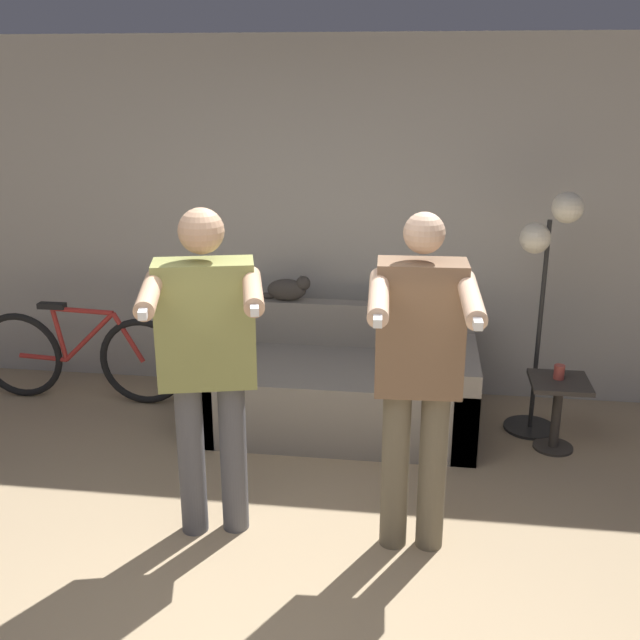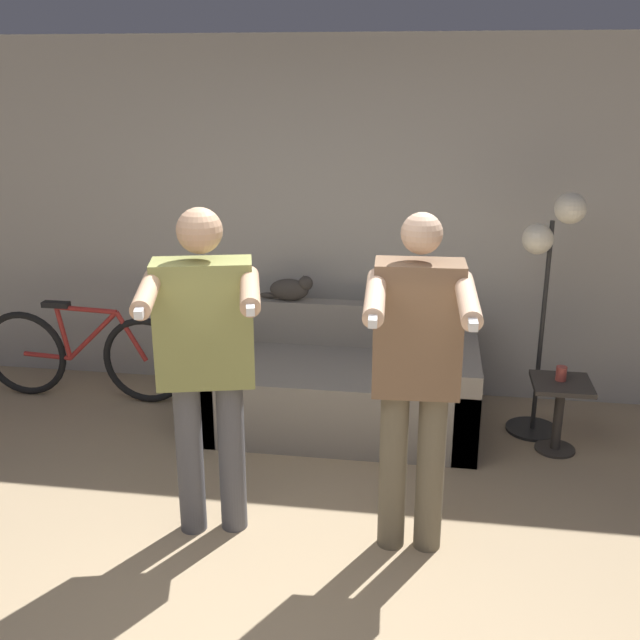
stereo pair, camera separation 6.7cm
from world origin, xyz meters
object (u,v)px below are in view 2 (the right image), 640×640
object	(u,v)px
person_left	(205,352)
person_right	(416,367)
couch	(340,388)
cat	(291,289)
cup	(561,373)
bicycle	(84,355)
side_table	(560,403)
floor_lamp	(550,261)

from	to	relation	value
person_left	person_right	xyz separation A→B (m)	(1.04, -0.00, -0.02)
couch	cat	world-z (taller)	cat
cup	bicycle	distance (m)	3.38
cat	cup	xyz separation A→B (m)	(1.83, -0.49, -0.34)
person_left	cat	xyz separation A→B (m)	(0.11, 1.71, -0.15)
bicycle	cup	bearing A→B (deg)	-5.00
side_table	floor_lamp	bearing A→B (deg)	111.78
couch	floor_lamp	world-z (taller)	floor_lamp
person_left	cat	size ratio (longest dim) A/B	4.37
person_right	cup	xyz separation A→B (m)	(0.90, 1.22, -0.47)
person_right	cat	world-z (taller)	person_right
person_left	person_right	distance (m)	1.04
cat	couch	bearing A→B (deg)	-41.95
cat	floor_lamp	bearing A→B (deg)	-8.34
couch	cat	size ratio (longest dim) A/B	4.62
cup	side_table	bearing A→B (deg)	-76.88
floor_lamp	side_table	size ratio (longest dim) A/B	3.40
couch	cup	world-z (taller)	couch
person_left	bicycle	world-z (taller)	person_left
person_left	cup	world-z (taller)	person_left
floor_lamp	cup	xyz separation A→B (m)	(0.10, -0.24, -0.67)
couch	person_right	size ratio (longest dim) A/B	1.05
side_table	cup	bearing A→B (deg)	103.12
person_right	bicycle	xyz separation A→B (m)	(-2.47, 1.52, -0.65)
cat	side_table	world-z (taller)	cat
couch	side_table	xyz separation A→B (m)	(1.43, -0.15, 0.06)
person_left	person_right	bearing A→B (deg)	-14.33
cup	bicycle	bearing A→B (deg)	175.00
person_left	bicycle	distance (m)	2.19
person_left	cup	size ratio (longest dim) A/B	18.84
cat	bicycle	bearing A→B (deg)	-172.55
cup	couch	bearing A→B (deg)	174.82
side_table	cup	distance (m)	0.19
cat	side_table	bearing A→B (deg)	-15.78
couch	bicycle	world-z (taller)	couch
person_right	bicycle	world-z (taller)	person_right
person_right	floor_lamp	bearing A→B (deg)	58.68
floor_lamp	bicycle	distance (m)	3.37
cup	floor_lamp	bearing A→B (deg)	112.62
couch	cat	bearing A→B (deg)	138.05
side_table	person_right	bearing A→B (deg)	-126.97
floor_lamp	cup	size ratio (longest dim) A/B	17.74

